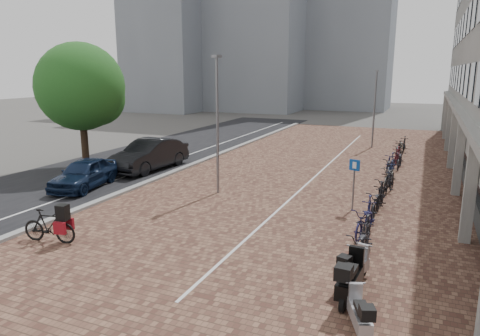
% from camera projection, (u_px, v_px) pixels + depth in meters
% --- Properties ---
extents(ground, '(140.00, 140.00, 0.00)m').
position_uv_depth(ground, '(166.00, 245.00, 13.99)').
color(ground, '#474442').
rests_on(ground, ground).
extents(plaza_brick, '(14.50, 42.00, 0.04)m').
position_uv_depth(plaza_brick, '(316.00, 172.00, 23.98)').
color(plaza_brick, brown).
rests_on(plaza_brick, ground).
extents(street_asphalt, '(8.00, 50.00, 0.03)m').
position_uv_depth(street_asphalt, '(149.00, 157.00, 28.22)').
color(street_asphalt, black).
rests_on(street_asphalt, ground).
extents(curb, '(0.35, 42.00, 0.14)m').
position_uv_depth(curb, '(202.00, 161.00, 26.70)').
color(curb, gray).
rests_on(curb, ground).
extents(lane_line, '(0.12, 44.00, 0.00)m').
position_uv_depth(lane_line, '(176.00, 159.00, 27.44)').
color(lane_line, white).
rests_on(lane_line, street_asphalt).
extents(parking_line, '(0.10, 30.00, 0.00)m').
position_uv_depth(parking_line, '(320.00, 172.00, 23.90)').
color(parking_line, white).
rests_on(parking_line, plaza_brick).
extents(bg_towers, '(33.00, 23.00, 32.00)m').
position_uv_depth(bg_towers, '(267.00, 8.00, 60.35)').
color(bg_towers, gray).
rests_on(bg_towers, ground).
extents(car_navy, '(2.42, 4.41, 1.42)m').
position_uv_depth(car_navy, '(84.00, 173.00, 20.64)').
color(car_navy, '#0E1A34').
rests_on(car_navy, ground).
extents(car_dark, '(2.16, 5.33, 1.72)m').
position_uv_depth(car_dark, '(150.00, 155.00, 24.43)').
color(car_dark, black).
rests_on(car_dark, ground).
extents(hero_bike, '(1.93, 0.84, 1.32)m').
position_uv_depth(hero_bike, '(49.00, 225.00, 14.07)').
color(hero_bike, black).
rests_on(hero_bike, ground).
extents(scooter_front, '(0.85, 1.50, 0.98)m').
position_uv_depth(scooter_front, '(354.00, 267.00, 11.32)').
color(scooter_front, '#A4A4A9').
rests_on(scooter_front, ground).
extents(scooter_mid, '(0.66, 1.77, 1.19)m').
position_uv_depth(scooter_mid, '(350.00, 277.00, 10.50)').
color(scooter_mid, black).
rests_on(scooter_mid, ground).
extents(scooter_back, '(0.89, 1.42, 0.94)m').
position_uv_depth(scooter_back, '(360.00, 313.00, 9.19)').
color(scooter_back, '#AFAFB5').
rests_on(scooter_back, ground).
extents(parking_sign, '(0.43, 0.17, 2.09)m').
position_uv_depth(parking_sign, '(354.00, 178.00, 17.11)').
color(parking_sign, slate).
rests_on(parking_sign, ground).
extents(lamp_near, '(0.12, 0.12, 6.06)m').
position_uv_depth(lamp_near, '(217.00, 127.00, 19.24)').
color(lamp_near, slate).
rests_on(lamp_near, ground).
extents(lamp_far, '(0.12, 0.12, 5.47)m').
position_uv_depth(lamp_far, '(374.00, 110.00, 31.02)').
color(lamp_far, slate).
rests_on(lamp_far, ground).
extents(street_tree, '(4.83, 4.83, 7.03)m').
position_uv_depth(street_tree, '(84.00, 89.00, 24.12)').
color(street_tree, '#382619').
rests_on(street_tree, ground).
extents(bike_row, '(1.26, 21.43, 1.05)m').
position_uv_depth(bike_row, '(389.00, 175.00, 21.16)').
color(bike_row, black).
rests_on(bike_row, ground).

